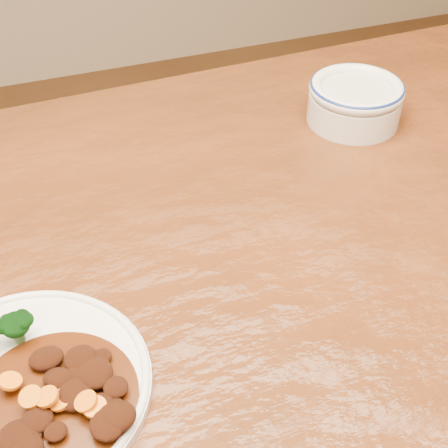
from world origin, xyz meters
name	(u,v)px	position (x,y,z in m)	size (l,w,h in m)	color
dining_table	(190,336)	(0.00, 0.00, 0.67)	(1.53, 0.95, 0.75)	#5D2910
dinner_plate	(23,388)	(-0.18, -0.07, 0.76)	(0.23, 0.23, 0.01)	white
mince_stew	(65,401)	(-0.14, -0.11, 0.77)	(0.15, 0.15, 0.03)	#471A07
dip_bowl	(355,100)	(0.33, 0.23, 0.78)	(0.13, 0.13, 0.06)	silver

